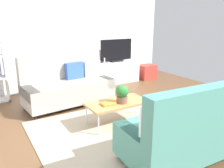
% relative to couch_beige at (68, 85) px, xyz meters
% --- Properties ---
extents(ground_plane, '(7.68, 7.68, 0.00)m').
position_rel_couch_beige_xyz_m(ground_plane, '(0.25, -1.48, -0.45)').
color(ground_plane, brown).
extents(wall_far, '(6.40, 0.12, 2.90)m').
position_rel_couch_beige_xyz_m(wall_far, '(0.25, 1.32, 1.00)').
color(wall_far, silver).
rests_on(wall_far, ground_plane).
extents(area_rug, '(2.90, 2.20, 0.01)m').
position_rel_couch_beige_xyz_m(area_rug, '(0.34, -1.62, -0.44)').
color(area_rug, tan).
rests_on(area_rug, ground_plane).
extents(couch_beige, '(1.97, 1.01, 1.10)m').
position_rel_couch_beige_xyz_m(couch_beige, '(0.00, 0.00, 0.00)').
color(couch_beige, gray).
rests_on(couch_beige, ground_plane).
extents(couch_green, '(1.94, 0.94, 1.10)m').
position_rel_couch_beige_xyz_m(couch_green, '(0.67, -2.84, 0.00)').
color(couch_green, teal).
rests_on(couch_green, ground_plane).
extents(coffee_table, '(1.10, 0.56, 0.42)m').
position_rel_couch_beige_xyz_m(coffee_table, '(0.39, -1.42, -0.05)').
color(coffee_table, '#B7844C').
rests_on(coffee_table, ground_plane).
extents(tv_console, '(1.40, 0.44, 0.64)m').
position_rel_couch_beige_xyz_m(tv_console, '(1.85, 0.98, -0.13)').
color(tv_console, silver).
rests_on(tv_console, ground_plane).
extents(tv, '(1.00, 0.20, 0.64)m').
position_rel_couch_beige_xyz_m(tv, '(1.85, 0.96, 0.51)').
color(tv, black).
rests_on(tv, tv_console).
extents(storage_trunk, '(0.52, 0.40, 0.44)m').
position_rel_couch_beige_xyz_m(storage_trunk, '(2.95, 0.88, -0.23)').
color(storage_trunk, '#B2382D').
rests_on(storage_trunk, ground_plane).
extents(potted_plant, '(0.23, 0.23, 0.33)m').
position_rel_couch_beige_xyz_m(potted_plant, '(0.44, -1.50, 0.14)').
color(potted_plant, brown).
rests_on(potted_plant, coffee_table).
extents(table_book_0, '(0.25, 0.19, 0.03)m').
position_rel_couch_beige_xyz_m(table_book_0, '(0.18, -1.46, -0.01)').
color(table_book_0, orange).
rests_on(table_book_0, coffee_table).
extents(vase_0, '(0.11, 0.11, 0.19)m').
position_rel_couch_beige_xyz_m(vase_0, '(1.27, 1.03, 0.29)').
color(vase_0, '#B24C4C').
rests_on(vase_0, tv_console).
extents(bottle_0, '(0.05, 0.05, 0.15)m').
position_rel_couch_beige_xyz_m(bottle_0, '(1.44, 0.94, 0.27)').
color(bottle_0, silver).
rests_on(bottle_0, tv_console).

